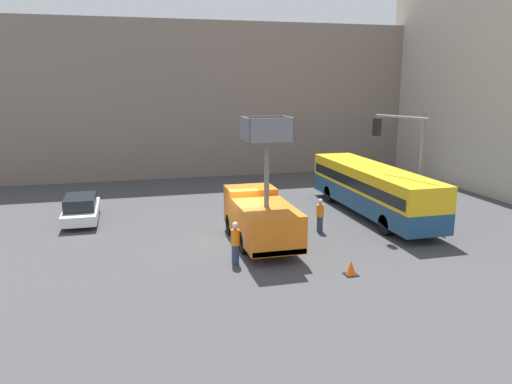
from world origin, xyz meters
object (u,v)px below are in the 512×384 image
(road_worker_directing, at_px, (320,215))
(traffic_cone_near_truck, at_px, (351,268))
(road_worker_near_truck, at_px, (235,243))
(traffic_light_pole, at_px, (406,149))
(city_bus, at_px, (372,187))
(parked_car_curbside, at_px, (81,209))
(utility_truck, at_px, (261,215))

(road_worker_directing, distance_m, traffic_cone_near_truck, 6.20)
(traffic_cone_near_truck, bearing_deg, road_worker_near_truck, 150.74)
(traffic_light_pole, bearing_deg, city_bus, 109.35)
(parked_car_curbside, bearing_deg, traffic_light_pole, -16.16)
(traffic_light_pole, relative_size, road_worker_directing, 3.50)
(traffic_light_pole, bearing_deg, road_worker_near_truck, -159.73)
(city_bus, distance_m, traffic_light_pole, 3.43)
(utility_truck, height_order, city_bus, utility_truck)
(road_worker_near_truck, bearing_deg, utility_truck, 146.97)
(utility_truck, distance_m, city_bus, 8.68)
(utility_truck, distance_m, parked_car_curbside, 11.04)
(utility_truck, bearing_deg, road_worker_near_truck, -127.32)
(utility_truck, bearing_deg, parked_car_curbside, 143.43)
(city_bus, bearing_deg, road_worker_directing, 102.17)
(traffic_light_pole, height_order, parked_car_curbside, traffic_light_pole)
(road_worker_near_truck, distance_m, parked_car_curbside, 11.37)
(utility_truck, xyz_separation_m, city_bus, (7.86, 3.68, 0.25))
(parked_car_curbside, bearing_deg, road_worker_directing, -22.90)
(traffic_light_pole, xyz_separation_m, parked_car_curbside, (-17.47, 5.06, -3.51))
(road_worker_near_truck, relative_size, parked_car_curbside, 0.40)
(city_bus, distance_m, traffic_cone_near_truck, 10.08)
(utility_truck, distance_m, traffic_light_pole, 9.19)
(utility_truck, distance_m, road_worker_near_truck, 2.98)
(traffic_light_pole, bearing_deg, traffic_cone_near_truck, -133.84)
(utility_truck, relative_size, traffic_cone_near_truck, 10.15)
(road_worker_near_truck, relative_size, road_worker_directing, 1.07)
(parked_car_curbside, bearing_deg, city_bus, -9.81)
(road_worker_directing, height_order, parked_car_curbside, road_worker_directing)
(city_bus, bearing_deg, utility_truck, 97.92)
(traffic_light_pole, relative_size, road_worker_near_truck, 3.27)
(traffic_cone_near_truck, bearing_deg, utility_truck, 118.36)
(road_worker_near_truck, bearing_deg, parked_car_curbside, -137.26)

